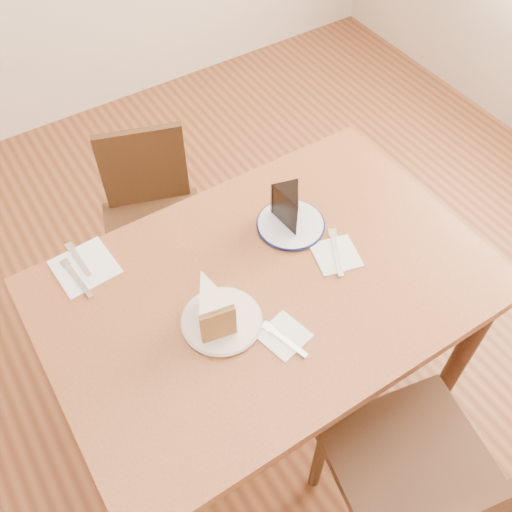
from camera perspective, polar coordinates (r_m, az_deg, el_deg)
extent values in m
plane|color=#4E2714|center=(2.19, 0.93, -14.26)|extent=(4.00, 4.00, 0.00)
cube|color=#5F3019|center=(1.56, 1.28, -3.15)|extent=(1.20, 0.80, 0.04)
cylinder|color=black|center=(1.99, 19.98, -9.10)|extent=(0.06, 0.06, 0.71)
cylinder|color=black|center=(1.97, -18.12, -9.44)|extent=(0.06, 0.06, 0.71)
cylinder|color=black|center=(2.23, 7.90, 3.41)|extent=(0.06, 0.06, 0.71)
cube|color=black|center=(1.69, 15.41, -19.71)|extent=(0.49, 0.49, 0.04)
cylinder|color=black|center=(1.90, 6.29, -19.60)|extent=(0.04, 0.04, 0.42)
cylinder|color=black|center=(2.00, 15.71, -15.55)|extent=(0.04, 0.04, 0.42)
cube|color=black|center=(2.15, -9.92, 2.26)|extent=(0.47, 0.47, 0.04)
cylinder|color=black|center=(2.41, -6.10, 2.48)|extent=(0.03, 0.03, 0.38)
cylinder|color=black|center=(2.42, -13.39, 1.08)|extent=(0.03, 0.03, 0.38)
cylinder|color=black|center=(2.22, -4.68, -3.44)|extent=(0.03, 0.03, 0.38)
cylinder|color=black|center=(2.22, -12.63, -4.95)|extent=(0.03, 0.03, 0.38)
cube|color=black|center=(2.14, -11.19, 8.74)|extent=(0.30, 0.13, 0.33)
cylinder|color=silver|center=(1.47, -3.44, -6.49)|extent=(0.20, 0.20, 0.01)
cylinder|color=white|center=(1.67, 3.48, 3.17)|extent=(0.19, 0.19, 0.01)
cube|color=white|center=(1.45, 2.82, -7.97)|extent=(0.13, 0.13, 0.00)
cube|color=white|center=(1.61, 8.01, 0.11)|extent=(0.15, 0.15, 0.00)
cube|color=white|center=(1.64, -16.74, -1.05)|extent=(0.17, 0.17, 0.00)
cube|color=silver|center=(1.44, 2.90, -8.38)|extent=(0.05, 0.14, 0.00)
cube|color=silver|center=(1.61, 8.04, 0.38)|extent=(0.10, 0.16, 0.00)
cube|color=silver|center=(1.66, -17.30, -0.34)|extent=(0.02, 0.14, 0.00)
cube|color=silver|center=(1.62, -17.45, -2.15)|extent=(0.03, 0.16, 0.00)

